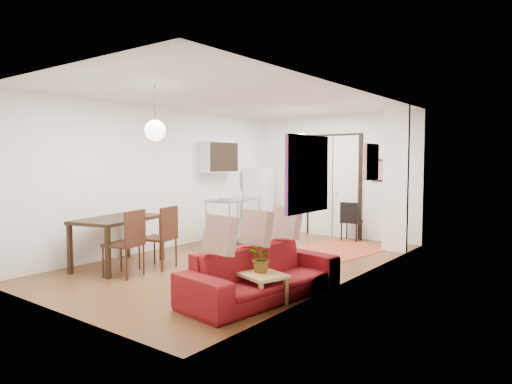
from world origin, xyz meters
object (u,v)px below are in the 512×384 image
Objects in this scene: coffee_table at (256,275)px; kitchen_counter at (234,214)px; sofa at (262,273)px; dining_chair_near at (163,231)px; fridge at (258,201)px; black_side_chair at (353,218)px; dining_table at (118,223)px; dining_chair_far at (129,237)px.

coffee_table is 0.71× the size of kitchen_counter.
sofa is 2.18× the size of dining_chair_near.
kitchen_counter is at bearing 174.05° from dining_chair_near.
fridge is 1.83× the size of black_side_chair.
dining_table is 1.62× the size of dining_chair_near.
coffee_table is 0.93× the size of dining_chair_near.
kitchen_counter reaches higher than black_side_chair.
fridge is at bearing 176.76° from dining_chair_far.
dining_chair_far reaches higher than black_side_chair.
dining_table is 0.66m from dining_chair_far.
sofa is at bearing -52.02° from kitchen_counter.
dining_chair_far is (-2.43, -0.28, 0.28)m from sofa.
coffee_table is 3.98m from kitchen_counter.
sofa is 2.18× the size of dining_chair_far.
kitchen_counter is 2.77m from dining_table.
black_side_chair reaches higher than dining_table.
coffee_table is at bearing 94.96° from black_side_chair.
coffee_table is 3.05m from dining_table.
dining_chair_near is at bearing 65.47° from black_side_chair.
sofa is 5.51m from fridge.
dining_chair_far is at bearing 67.90° from black_side_chair.
fridge is at bearing 93.94° from dining_table.
dining_chair_near reaches higher than coffee_table.
fridge is 0.95× the size of dining_table.
sofa is 2.34× the size of coffee_table.
sofa is 2.46m from dining_chair_far.
dining_chair_far is at bearing -14.25° from dining_chair_near.
sofa is 1.66× the size of kitchen_counter.
black_side_chair reaches higher than coffee_table.
kitchen_counter is 2.77m from black_side_chair.
coffee_table is 0.57× the size of dining_table.
dining_table is 0.77m from dining_chair_near.
kitchen_counter is 1.31× the size of dining_chair_near.
sofa is at bearing 82.32° from dining_chair_far.
dining_chair_near is 1.18× the size of black_side_chair.
fridge is 4.05m from dining_chair_near.
dining_table reaches higher than sofa.
fridge is 4.73m from dining_chair_far.
dining_chair_near reaches higher than kitchen_counter.
black_side_chair is (1.81, 2.08, -0.15)m from kitchen_counter.
dining_table is at bearing -103.00° from kitchen_counter.
black_side_chair is at bearing 41.43° from kitchen_counter.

